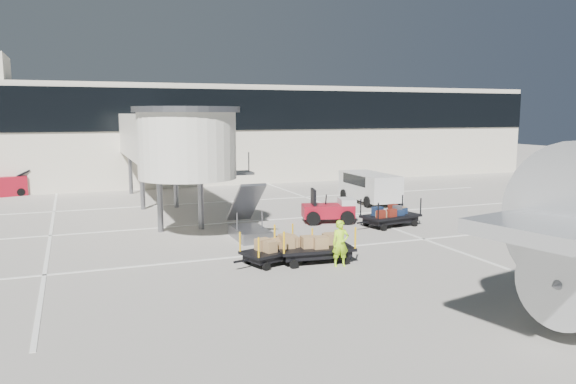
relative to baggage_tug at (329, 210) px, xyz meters
name	(u,v)px	position (x,y,z in m)	size (l,w,h in m)	color
ground	(323,262)	(-3.70, -7.23, -0.65)	(140.00, 140.00, 0.00)	#BCB4A8
lane_markings	(239,221)	(-4.36, 2.11, -0.64)	(40.00, 30.00, 0.02)	white
terminal	(175,132)	(-4.05, 22.71, 3.45)	(64.00, 12.11, 15.20)	beige
jet_bridge	(166,140)	(-7.67, 5.04, 3.63)	(5.70, 20.40, 6.03)	silver
baggage_tug	(329,210)	(0.00, 0.00, 0.00)	(2.98, 2.32, 1.79)	maroon
suitcase_cart	(391,216)	(2.50, -2.04, -0.13)	(3.74, 2.01, 1.43)	black
box_cart_near	(317,247)	(-3.86, -7.06, -0.07)	(3.69, 1.72, 1.43)	black
box_cart_far	(278,250)	(-5.33, -6.64, -0.16)	(3.36, 2.08, 1.29)	black
ground_worker	(340,243)	(-3.31, -7.94, 0.23)	(0.64, 0.42, 1.77)	#ACF319
minivan	(368,185)	(5.23, 5.16, 0.49)	(2.33, 5.09, 1.91)	silver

